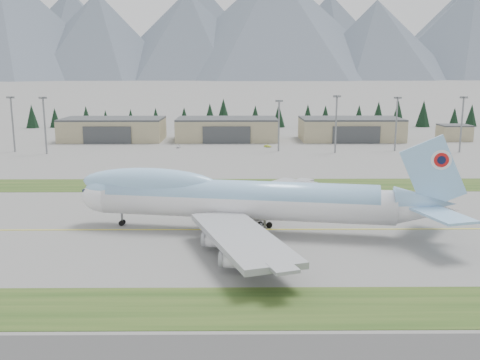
{
  "coord_description": "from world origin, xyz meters",
  "views": [
    {
      "loc": [
        -10.98,
        -108.67,
        32.92
      ],
      "look_at": [
        -9.89,
        13.4,
        8.0
      ],
      "focal_mm": 40.0,
      "sensor_mm": 36.0,
      "label": 1
    }
  ],
  "objects_px": {
    "boeing_747_freighter": "(241,199)",
    "service_vehicle_a": "(178,148)",
    "hangar_right": "(350,129)",
    "hangar_left": "(113,129)",
    "service_vehicle_c": "(429,147)",
    "hangar_center": "(227,129)",
    "service_vehicle_b": "(268,147)"
  },
  "relations": [
    {
      "from": "boeing_747_freighter",
      "to": "service_vehicle_a",
      "type": "xyz_separation_m",
      "value": [
        -26.14,
        124.22,
        -6.96
      ]
    },
    {
      "from": "boeing_747_freighter",
      "to": "hangar_right",
      "type": "distance_m",
      "value": 160.56
    },
    {
      "from": "hangar_left",
      "to": "service_vehicle_c",
      "type": "distance_m",
      "value": 147.05
    },
    {
      "from": "boeing_747_freighter",
      "to": "hangar_left",
      "type": "distance_m",
      "value": 162.52
    },
    {
      "from": "hangar_left",
      "to": "hangar_center",
      "type": "bearing_deg",
      "value": 0.0
    },
    {
      "from": "boeing_747_freighter",
      "to": "service_vehicle_c",
      "type": "distance_m",
      "value": 152.84
    },
    {
      "from": "hangar_right",
      "to": "hangar_left",
      "type": "bearing_deg",
      "value": 180.0
    },
    {
      "from": "hangar_right",
      "to": "service_vehicle_b",
      "type": "height_order",
      "value": "hangar_right"
    },
    {
      "from": "hangar_center",
      "to": "service_vehicle_a",
      "type": "xyz_separation_m",
      "value": [
        -20.89,
        -26.71,
        -5.39
      ]
    },
    {
      "from": "boeing_747_freighter",
      "to": "service_vehicle_a",
      "type": "bearing_deg",
      "value": 111.77
    },
    {
      "from": "service_vehicle_a",
      "to": "service_vehicle_c",
      "type": "height_order",
      "value": "service_vehicle_c"
    },
    {
      "from": "boeing_747_freighter",
      "to": "hangar_right",
      "type": "relative_size",
      "value": 1.68
    },
    {
      "from": "hangar_right",
      "to": "service_vehicle_b",
      "type": "relative_size",
      "value": 14.54
    },
    {
      "from": "hangar_center",
      "to": "service_vehicle_b",
      "type": "height_order",
      "value": "hangar_center"
    },
    {
      "from": "hangar_center",
      "to": "service_vehicle_b",
      "type": "relative_size",
      "value": 14.54
    },
    {
      "from": "service_vehicle_a",
      "to": "hangar_center",
      "type": "bearing_deg",
      "value": 62.64
    },
    {
      "from": "service_vehicle_b",
      "to": "hangar_left",
      "type": "bearing_deg",
      "value": 105.71
    },
    {
      "from": "boeing_747_freighter",
      "to": "service_vehicle_c",
      "type": "height_order",
      "value": "boeing_747_freighter"
    },
    {
      "from": "boeing_747_freighter",
      "to": "hangar_left",
      "type": "relative_size",
      "value": 1.68
    },
    {
      "from": "hangar_right",
      "to": "service_vehicle_c",
      "type": "xyz_separation_m",
      "value": [
        29.99,
        -23.93,
        -5.39
      ]
    },
    {
      "from": "hangar_center",
      "to": "service_vehicle_a",
      "type": "distance_m",
      "value": 34.34
    },
    {
      "from": "hangar_left",
      "to": "hangar_right",
      "type": "height_order",
      "value": "same"
    },
    {
      "from": "boeing_747_freighter",
      "to": "hangar_left",
      "type": "height_order",
      "value": "boeing_747_freighter"
    },
    {
      "from": "hangar_center",
      "to": "hangar_right",
      "type": "distance_m",
      "value": 60.0
    },
    {
      "from": "service_vehicle_b",
      "to": "service_vehicle_a",
      "type": "bearing_deg",
      "value": 126.96
    },
    {
      "from": "boeing_747_freighter",
      "to": "hangar_left",
      "type": "bearing_deg",
      "value": 121.65
    },
    {
      "from": "hangar_right",
      "to": "service_vehicle_a",
      "type": "height_order",
      "value": "hangar_right"
    },
    {
      "from": "hangar_left",
      "to": "service_vehicle_c",
      "type": "xyz_separation_m",
      "value": [
        144.99,
        -23.93,
        -5.39
      ]
    },
    {
      "from": "service_vehicle_a",
      "to": "service_vehicle_c",
      "type": "relative_size",
      "value": 0.76
    },
    {
      "from": "hangar_right",
      "to": "service_vehicle_a",
      "type": "bearing_deg",
      "value": -161.73
    },
    {
      "from": "hangar_left",
      "to": "hangar_right",
      "type": "xyz_separation_m",
      "value": [
        115.0,
        0.0,
        0.0
      ]
    },
    {
      "from": "hangar_right",
      "to": "service_vehicle_c",
      "type": "distance_m",
      "value": 38.75
    }
  ]
}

